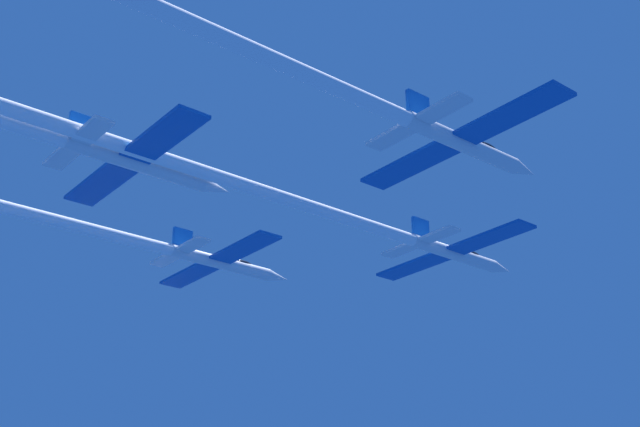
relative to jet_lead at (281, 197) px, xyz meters
name	(u,v)px	position (x,y,z in m)	size (l,w,h in m)	color
jet_lead	(281,197)	(0.00, 0.00, 0.00)	(20.45, 74.94, 3.39)	silver
jet_left_wing	(29,213)	(-17.87, -16.56, -0.07)	(20.45, 71.84, 3.39)	silver
jet_right_wing	(183,20)	(17.12, -20.24, 0.19)	(20.45, 80.89, 3.39)	silver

